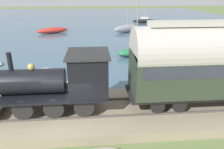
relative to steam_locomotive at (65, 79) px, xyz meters
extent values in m
plane|color=#607542|center=(-0.83, -0.15, -2.32)|extent=(200.00, 200.00, 0.00)
cube|color=#426075|center=(42.77, -0.15, -2.32)|extent=(80.00, 80.00, 0.01)
cube|color=gray|center=(0.00, -0.15, -2.07)|extent=(4.93, 56.00, 0.50)
cube|color=#4C4742|center=(-0.94, -0.15, -1.76)|extent=(0.07, 54.88, 0.12)
cube|color=#4C4742|center=(0.94, -0.15, -1.76)|extent=(0.07, 54.88, 0.12)
cylinder|color=black|center=(-0.94, -0.97, -1.20)|extent=(0.12, 1.01, 1.01)
cylinder|color=black|center=(0.94, -0.97, -1.20)|extent=(0.12, 1.01, 1.01)
cylinder|color=black|center=(-0.94, 0.51, -1.20)|extent=(0.12, 1.01, 1.01)
cylinder|color=black|center=(0.94, 0.51, -1.20)|extent=(0.12, 1.01, 1.01)
cylinder|color=black|center=(-0.94, 2.00, -1.20)|extent=(0.12, 1.01, 1.01)
cylinder|color=black|center=(0.94, 2.00, -1.20)|extent=(0.12, 1.01, 1.01)
cube|color=black|center=(0.00, 0.51, -0.79)|extent=(2.39, 5.39, 0.12)
cylinder|color=black|center=(0.00, 1.59, -0.09)|extent=(1.28, 3.23, 1.28)
cylinder|color=black|center=(0.00, 2.56, 1.00)|extent=(0.24, 0.24, 0.90)
sphere|color=tan|center=(0.00, 1.59, 0.69)|extent=(0.36, 0.36, 0.36)
cube|color=black|center=(0.00, -1.24, 0.26)|extent=(2.29, 1.89, 1.98)
cube|color=#282828|center=(0.00, -1.24, 1.30)|extent=(2.49, 2.13, 0.10)
cube|color=#2D2823|center=(0.00, 3.46, -1.52)|extent=(2.19, 0.44, 0.32)
cylinder|color=black|center=(-0.94, -5.87, -1.32)|extent=(0.12, 0.76, 0.76)
cylinder|color=black|center=(0.94, -5.87, -1.32)|extent=(0.12, 0.76, 0.76)
cylinder|color=black|center=(-0.94, -4.71, -1.32)|extent=(0.12, 0.76, 0.76)
cylinder|color=black|center=(0.94, -4.71, -1.32)|extent=(0.12, 0.76, 0.76)
cube|color=black|center=(0.00, -7.95, -1.01)|extent=(2.22, 9.26, 0.16)
cube|color=#2D3828|center=(0.00, -7.95, 0.19)|extent=(2.46, 8.89, 2.25)
cube|color=#2D333D|center=(0.00, -7.95, 0.58)|extent=(2.49, 8.33, 0.63)
cylinder|color=#B2ADA3|center=(0.00, -7.95, 1.31)|extent=(2.59, 8.89, 2.59)
cube|color=#B2ADA3|center=(0.00, -7.95, 2.73)|extent=(0.86, 7.40, 0.24)
ellipsoid|color=#B72D23|center=(26.88, 5.17, -1.85)|extent=(3.50, 5.35, 0.94)
cylinder|color=#9E8460|center=(26.88, 5.17, 1.01)|extent=(0.10, 0.10, 4.77)
ellipsoid|color=#236B42|center=(11.85, -6.10, -1.86)|extent=(2.49, 4.62, 0.91)
cylinder|color=#9E8460|center=(11.85, -6.10, 2.26)|extent=(0.10, 0.10, 7.33)
cube|color=silver|center=(11.85, -6.10, -1.18)|extent=(1.21, 1.49, 0.45)
ellipsoid|color=black|center=(38.29, -13.05, -1.90)|extent=(1.74, 5.49, 0.82)
cylinder|color=#9E8460|center=(38.29, -13.05, 2.57)|extent=(0.10, 0.10, 8.13)
cube|color=silver|center=(38.29, -13.05, -1.27)|extent=(0.87, 1.69, 0.45)
ellipsoid|color=gray|center=(26.62, -7.42, -1.66)|extent=(3.95, 5.35, 1.30)
ellipsoid|color=#B7B2A3|center=(7.03, 3.14, -2.12)|extent=(2.57, 2.22, 0.39)
ellipsoid|color=#B7B2A3|center=(4.10, -0.28, -2.04)|extent=(1.36, 2.78, 0.56)
ellipsoid|color=silver|center=(5.00, -7.79, -2.11)|extent=(2.11, 2.07, 0.40)
camera|label=1|loc=(-10.56, -1.50, 4.18)|focal=35.00mm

